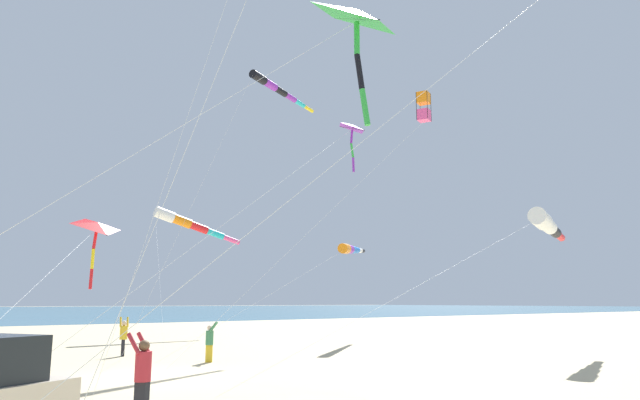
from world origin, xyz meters
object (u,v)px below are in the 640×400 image
at_px(person_child_grey_jacket, 124,335).
at_px(kite_windsock_orange_high_right, 187,223).
at_px(kite_windsock_teal_far_right, 351,249).
at_px(kite_delta_purple_drifting, 97,228).
at_px(person_child_green_jacket, 210,340).
at_px(kite_windsock_green_low_center, 277,89).
at_px(person_adult_flyer, 143,371).
at_px(kite_box_long_streamer_right, 423,107).
at_px(kite_windsock_yellow_midlevel, 547,224).
at_px(kite_delta_red_high_left, 352,129).
at_px(kite_delta_long_streamer_left, 358,19).

height_order(person_child_grey_jacket, kite_windsock_orange_high_right, kite_windsock_orange_high_right).
relative_size(kite_windsock_teal_far_right, kite_delta_purple_drifting, 1.69).
bearing_deg(person_child_green_jacket, kite_windsock_orange_high_right, 157.85).
xyz_separation_m(person_child_grey_jacket, kite_windsock_green_low_center, (0.35, 7.72, 13.15)).
bearing_deg(person_adult_flyer, kite_box_long_streamer_right, 104.84).
relative_size(person_child_grey_jacket, kite_windsock_green_low_center, 0.12).
height_order(kite_windsock_orange_high_right, kite_windsock_yellow_midlevel, kite_windsock_orange_high_right).
xyz_separation_m(person_child_green_jacket, kite_delta_red_high_left, (7.19, 1.19, 7.19)).
relative_size(kite_windsock_yellow_midlevel, kite_delta_purple_drifting, 2.06).
bearing_deg(person_adult_flyer, kite_windsock_yellow_midlevel, 95.19).
xyz_separation_m(kite_windsock_orange_high_right, kite_delta_purple_drifting, (16.17, -11.26, -2.84)).
distance_m(person_child_green_jacket, kite_delta_red_high_left, 10.24).
bearing_deg(kite_windsock_green_low_center, person_adult_flyer, -42.67).
relative_size(person_child_green_jacket, kite_windsock_green_low_center, 0.11).
height_order(person_child_green_jacket, kite_windsock_yellow_midlevel, kite_windsock_yellow_midlevel).
bearing_deg(kite_box_long_streamer_right, kite_windsock_orange_high_right, 179.94).
distance_m(person_adult_flyer, kite_windsock_green_low_center, 22.48).
relative_size(kite_delta_long_streamer_left, kite_delta_purple_drifting, 1.24).
bearing_deg(kite_windsock_green_low_center, kite_box_long_streamer_right, 4.12).
height_order(person_child_green_jacket, kite_delta_long_streamer_left, kite_delta_long_streamer_left).
relative_size(person_child_grey_jacket, kite_delta_purple_drifting, 0.17).
distance_m(kite_delta_long_streamer_left, kite_windsock_yellow_midlevel, 16.33).
relative_size(kite_windsock_teal_far_right, kite_windsock_yellow_midlevel, 0.82).
height_order(person_child_grey_jacket, kite_windsock_green_low_center, kite_windsock_green_low_center).
bearing_deg(kite_windsock_green_low_center, kite_delta_purple_drifting, -69.26).
height_order(kite_windsock_orange_high_right, kite_windsock_green_low_center, kite_windsock_green_low_center).
distance_m(kite_windsock_teal_far_right, kite_box_long_streamer_right, 11.63).
height_order(kite_box_long_streamer_right, kite_delta_purple_drifting, kite_box_long_streamer_right).
bearing_deg(kite_windsock_green_low_center, kite_windsock_teal_far_right, 84.94).
bearing_deg(person_child_green_jacket, kite_delta_purple_drifting, -94.72).
xyz_separation_m(person_child_green_jacket, kite_box_long_streamer_right, (5.59, 6.71, 9.59)).
bearing_deg(kite_windsock_orange_high_right, person_child_grey_jacket, -35.55).
xyz_separation_m(person_adult_flyer, kite_windsock_orange_high_right, (-25.60, 13.11, 6.92)).
bearing_deg(kite_delta_purple_drifting, kite_box_long_streamer_right, 62.04).
bearing_deg(person_child_grey_jacket, kite_delta_long_streamer_left, -3.00).
relative_size(person_adult_flyer, kite_windsock_orange_high_right, 0.17).
distance_m(kite_windsock_teal_far_right, kite_windsock_yellow_midlevel, 11.37).
height_order(person_child_green_jacket, person_child_grey_jacket, person_child_grey_jacket).
distance_m(kite_windsock_orange_high_right, kite_windsock_green_low_center, 13.69).
relative_size(person_adult_flyer, kite_windsock_green_low_center, 0.12).
relative_size(kite_delta_long_streamer_left, kite_delta_red_high_left, 0.95).
bearing_deg(kite_delta_red_high_left, kite_windsock_green_low_center, 157.43).
distance_m(kite_delta_purple_drifting, kite_windsock_green_low_center, 14.44).
relative_size(person_adult_flyer, kite_windsock_yellow_midlevel, 0.08).
relative_size(person_child_grey_jacket, kite_delta_red_high_left, 0.13).
bearing_deg(kite_windsock_yellow_midlevel, kite_windsock_teal_far_right, -170.96).
bearing_deg(person_adult_flyer, kite_windsock_orange_high_right, 152.89).
height_order(kite_delta_purple_drifting, kite_windsock_green_low_center, kite_windsock_green_low_center).
bearing_deg(person_adult_flyer, kite_delta_long_streamer_left, 55.94).
relative_size(person_child_green_jacket, kite_delta_red_high_left, 0.12).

